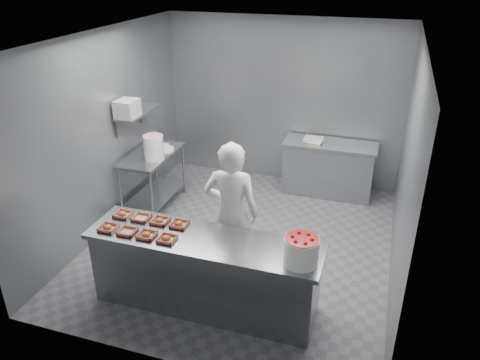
# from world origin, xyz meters

# --- Properties ---
(floor) EXTENTS (4.50, 4.50, 0.00)m
(floor) POSITION_xyz_m (0.00, 0.00, 0.00)
(floor) COLOR #4C4C51
(floor) RESTS_ON ground
(ceiling) EXTENTS (4.50, 4.50, 0.00)m
(ceiling) POSITION_xyz_m (0.00, 0.00, 2.80)
(ceiling) COLOR white
(ceiling) RESTS_ON wall_back
(wall_back) EXTENTS (4.00, 0.04, 2.80)m
(wall_back) POSITION_xyz_m (0.00, 2.25, 1.40)
(wall_back) COLOR slate
(wall_back) RESTS_ON ground
(wall_left) EXTENTS (0.04, 4.50, 2.80)m
(wall_left) POSITION_xyz_m (-2.00, 0.00, 1.40)
(wall_left) COLOR slate
(wall_left) RESTS_ON ground
(wall_right) EXTENTS (0.04, 4.50, 2.80)m
(wall_right) POSITION_xyz_m (2.00, 0.00, 1.40)
(wall_right) COLOR slate
(wall_right) RESTS_ON ground
(service_counter) EXTENTS (2.60, 0.70, 0.90)m
(service_counter) POSITION_xyz_m (0.00, -1.35, 0.45)
(service_counter) COLOR slate
(service_counter) RESTS_ON ground
(prep_table) EXTENTS (0.60, 1.20, 0.90)m
(prep_table) POSITION_xyz_m (-1.65, 0.60, 0.59)
(prep_table) COLOR slate
(prep_table) RESTS_ON ground
(back_counter) EXTENTS (1.50, 0.60, 0.90)m
(back_counter) POSITION_xyz_m (0.90, 1.90, 0.45)
(back_counter) COLOR slate
(back_counter) RESTS_ON ground
(wall_shelf) EXTENTS (0.35, 0.90, 0.03)m
(wall_shelf) POSITION_xyz_m (-1.82, 0.60, 1.55)
(wall_shelf) COLOR slate
(wall_shelf) RESTS_ON wall_left
(tray_0) EXTENTS (0.19, 0.18, 0.06)m
(tray_0) POSITION_xyz_m (-1.08, -1.51, 0.92)
(tray_0) COLOR tan
(tray_0) RESTS_ON service_counter
(tray_1) EXTENTS (0.19, 0.18, 0.04)m
(tray_1) POSITION_xyz_m (-0.84, -1.51, 0.92)
(tray_1) COLOR tan
(tray_1) RESTS_ON service_counter
(tray_2) EXTENTS (0.19, 0.18, 0.06)m
(tray_2) POSITION_xyz_m (-0.60, -1.51, 0.92)
(tray_2) COLOR tan
(tray_2) RESTS_ON service_counter
(tray_3) EXTENTS (0.19, 0.18, 0.06)m
(tray_3) POSITION_xyz_m (-0.36, -1.51, 0.92)
(tray_3) COLOR tan
(tray_3) RESTS_ON service_counter
(tray_4) EXTENTS (0.19, 0.18, 0.06)m
(tray_4) POSITION_xyz_m (-1.08, -1.19, 0.92)
(tray_4) COLOR tan
(tray_4) RESTS_ON service_counter
(tray_5) EXTENTS (0.19, 0.18, 0.04)m
(tray_5) POSITION_xyz_m (-0.84, -1.19, 0.92)
(tray_5) COLOR tan
(tray_5) RESTS_ON service_counter
(tray_6) EXTENTS (0.19, 0.18, 0.06)m
(tray_6) POSITION_xyz_m (-0.60, -1.19, 0.92)
(tray_6) COLOR tan
(tray_6) RESTS_ON service_counter
(tray_7) EXTENTS (0.19, 0.18, 0.06)m
(tray_7) POSITION_xyz_m (-0.36, -1.19, 0.92)
(tray_7) COLOR tan
(tray_7) RESTS_ON service_counter
(worker) EXTENTS (0.69, 0.49, 1.80)m
(worker) POSITION_xyz_m (0.11, -0.75, 0.90)
(worker) COLOR white
(worker) RESTS_ON ground
(strawberry_tub) EXTENTS (0.35, 0.35, 0.29)m
(strawberry_tub) POSITION_xyz_m (1.08, -1.46, 1.05)
(strawberry_tub) COLOR white
(strawberry_tub) RESTS_ON service_counter
(glaze_bucket) EXTENTS (0.31, 0.29, 0.45)m
(glaze_bucket) POSITION_xyz_m (-1.51, 0.44, 1.09)
(glaze_bucket) COLOR white
(glaze_bucket) RESTS_ON prep_table
(bucket_lid) EXTENTS (0.38, 0.38, 0.03)m
(bucket_lid) POSITION_xyz_m (-1.54, 0.80, 0.91)
(bucket_lid) COLOR white
(bucket_lid) RESTS_ON prep_table
(rag) EXTENTS (0.14, 0.12, 0.02)m
(rag) POSITION_xyz_m (-1.63, 0.98, 0.91)
(rag) COLOR #CCB28C
(rag) RESTS_ON prep_table
(appliance) EXTENTS (0.28, 0.32, 0.24)m
(appliance) POSITION_xyz_m (-1.82, 0.33, 1.69)
(appliance) COLOR gray
(appliance) RESTS_ON wall_shelf
(paper_stack) EXTENTS (0.33, 0.26, 0.06)m
(paper_stack) POSITION_xyz_m (0.62, 1.90, 0.93)
(paper_stack) COLOR silver
(paper_stack) RESTS_ON back_counter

